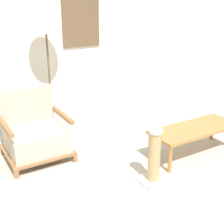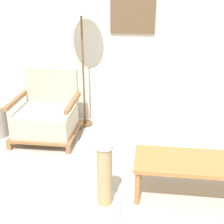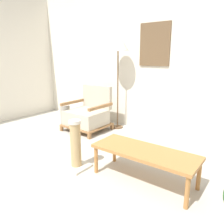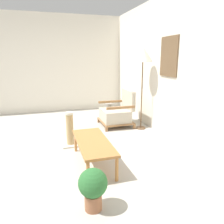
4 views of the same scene
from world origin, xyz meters
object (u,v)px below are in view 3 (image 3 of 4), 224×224
armchair (88,115)px  coffee_table (144,154)px  vase (65,115)px  floor_lamp (118,45)px  scratching_post (76,148)px

armchair → coffee_table: (1.70, -0.94, 0.03)m
coffee_table → vase: 2.49m
floor_lamp → coffee_table: size_ratio=1.52×
armchair → scratching_post: size_ratio=1.32×
vase → armchair: bearing=2.4°
armchair → vase: (-0.61, -0.03, -0.09)m
floor_lamp → coffee_table: 2.26m
armchair → vase: bearing=-177.6°
scratching_post → coffee_table: bearing=16.5°
floor_lamp → scratching_post: bearing=-72.4°
vase → scratching_post: bearing=-37.6°
vase → scratching_post: 1.89m
armchair → vase: armchair is taller
vase → scratching_post: (1.50, -1.15, 0.06)m
coffee_table → scratching_post: size_ratio=1.87×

